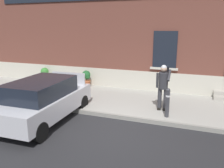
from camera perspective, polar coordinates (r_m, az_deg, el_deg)
ground_plane at (r=7.70m, az=0.67°, el=-11.14°), size 80.00×80.00×0.00m
sidewalk at (r=10.17m, az=6.04°, el=-4.41°), size 24.00×3.60×0.15m
curb_edge at (r=8.49m, az=2.85°, el=-8.14°), size 24.00×0.12×0.15m
building_facade at (r=12.09m, az=9.63°, el=15.96°), size 24.00×1.52×7.50m
hatchback_car_silver at (r=8.48m, az=-16.31°, el=-3.61°), size 1.88×4.11×1.50m
bollard_near_person at (r=8.36m, az=13.39°, el=-4.21°), size 0.15×0.15×1.04m
bollard_far_left at (r=9.72m, az=-11.60°, el=-1.55°), size 0.15×0.15×1.04m
person_on_phone at (r=8.86m, az=12.36°, el=-0.18°), size 0.51×0.47×1.75m
planter_olive at (r=13.66m, az=-16.02°, el=2.18°), size 0.44×0.44×0.86m
planter_terracotta at (r=12.33m, az=-6.26°, el=1.41°), size 0.44×0.44×0.86m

